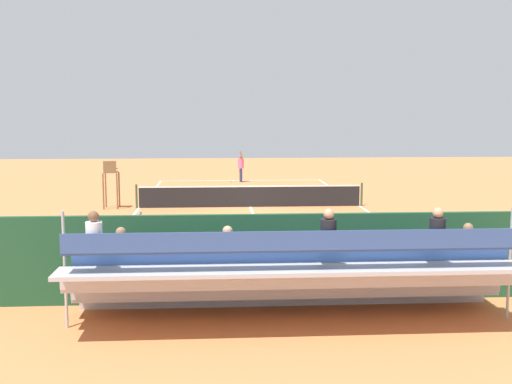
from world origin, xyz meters
The scene contains 12 objects.
ground_plane centered at (0.00, 0.00, 0.00)m, with size 60.00×60.00×0.00m, color #D17542.
court_line_markings centered at (0.00, -0.04, 0.00)m, with size 10.10×22.20×0.01m.
tennis_net centered at (0.00, 0.00, 0.50)m, with size 10.30×0.10×1.07m.
backdrop_wall centered at (0.00, 14.00, 1.00)m, with size 18.00×0.16×2.00m, color #1E4C2D.
bleacher_stand centered at (0.06, 15.36, 0.96)m, with size 9.06×2.40×2.48m.
umpire_chair centered at (6.20, 0.07, 1.31)m, with size 0.67×0.67×2.14m.
courtside_bench centered at (-2.55, 13.27, 0.56)m, with size 1.80×0.40×0.93m.
equipment_bag centered at (-0.96, 13.40, 0.18)m, with size 0.90×0.36×0.36m, color black.
tennis_player centered at (0.03, -10.14, 1.02)m, with size 0.40×0.55×1.93m.
tennis_racket centered at (0.53, -10.50, 0.01)m, with size 0.38×0.59×0.03m.
tennis_ball_near centered at (-0.69, -8.43, 0.03)m, with size 0.07×0.07×0.07m, color #CCDB33.
line_judge centered at (3.36, 13.12, 1.02)m, with size 0.44×0.56×1.93m.
Camera 1 is at (1.50, 27.49, 4.25)m, focal length 43.16 mm.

